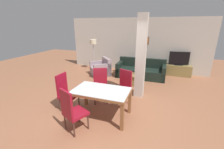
# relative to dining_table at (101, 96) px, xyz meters

# --- Properties ---
(ground_plane) EXTENTS (18.00, 18.00, 0.00)m
(ground_plane) POSITION_rel_dining_table_xyz_m (0.00, 0.00, -0.59)
(ground_plane) COLOR #9B6042
(back_wall) EXTENTS (7.20, 0.09, 2.70)m
(back_wall) POSITION_rel_dining_table_xyz_m (0.00, 4.60, 0.76)
(back_wall) COLOR beige
(back_wall) RESTS_ON ground_plane
(divider_pillar) EXTENTS (0.30, 0.32, 2.70)m
(divider_pillar) POSITION_rel_dining_table_xyz_m (0.74, 1.56, 0.76)
(divider_pillar) COLOR beige
(divider_pillar) RESTS_ON ground_plane
(dining_table) EXTENTS (1.47, 0.88, 0.76)m
(dining_table) POSITION_rel_dining_table_xyz_m (0.00, 0.00, 0.00)
(dining_table) COLOR brown
(dining_table) RESTS_ON ground_plane
(dining_chair_far_left) EXTENTS (0.61, 0.61, 1.06)m
(dining_chair_far_left) POSITION_rel_dining_table_xyz_m (-0.37, 0.80, -0.03)
(dining_chair_far_left) COLOR maroon
(dining_chair_far_left) RESTS_ON ground_plane
(dining_chair_far_right) EXTENTS (0.60, 0.60, 1.06)m
(dining_chair_far_right) POSITION_rel_dining_table_xyz_m (0.36, 0.85, -0.03)
(dining_chair_far_right) COLOR maroon
(dining_chair_far_right) RESTS_ON ground_plane
(dining_chair_head_left) EXTENTS (0.46, 0.46, 1.06)m
(dining_chair_head_left) POSITION_rel_dining_table_xyz_m (-1.10, 0.00, -0.03)
(dining_chair_head_left) COLOR maroon
(dining_chair_head_left) RESTS_ON ground_plane
(dining_chair_near_left) EXTENTS (0.61, 0.61, 1.06)m
(dining_chair_near_left) POSITION_rel_dining_table_xyz_m (-0.37, -0.80, -0.03)
(dining_chair_near_left) COLOR maroon
(dining_chair_near_left) RESTS_ON ground_plane
(sofa) EXTENTS (2.20, 0.92, 0.85)m
(sofa) POSITION_rel_dining_table_xyz_m (0.50, 3.52, -0.30)
(sofa) COLOR black
(sofa) RESTS_ON ground_plane
(armchair) EXTENTS (1.19, 1.19, 0.82)m
(armchair) POSITION_rel_dining_table_xyz_m (-1.38, 3.19, -0.31)
(armchair) COLOR gray
(armchair) RESTS_ON ground_plane
(coffee_table) EXTENTS (0.56, 0.55, 0.44)m
(coffee_table) POSITION_rel_dining_table_xyz_m (0.40, 2.47, -0.37)
(coffee_table) COLOR olive
(coffee_table) RESTS_ON ground_plane
(bottle) EXTENTS (0.08, 0.08, 0.30)m
(bottle) POSITION_rel_dining_table_xyz_m (0.45, 2.52, -0.04)
(bottle) COLOR #4C2D14
(bottle) RESTS_ON coffee_table
(tv_stand) EXTENTS (1.22, 0.40, 0.52)m
(tv_stand) POSITION_rel_dining_table_xyz_m (2.14, 4.32, -0.33)
(tv_stand) COLOR olive
(tv_stand) RESTS_ON ground_plane
(tv_screen) EXTENTS (0.90, 0.25, 0.64)m
(tv_screen) POSITION_rel_dining_table_xyz_m (2.14, 4.32, 0.24)
(tv_screen) COLOR black
(tv_screen) RESTS_ON tv_stand
(floor_lamp) EXTENTS (0.34, 0.34, 1.63)m
(floor_lamp) POSITION_rel_dining_table_xyz_m (-2.10, 3.88, 0.78)
(floor_lamp) COLOR #B7B7BC
(floor_lamp) RESTS_ON ground_plane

